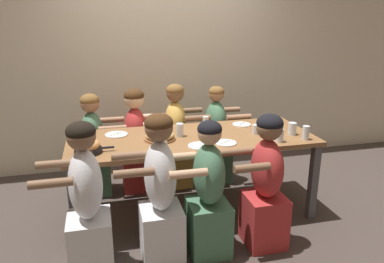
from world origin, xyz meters
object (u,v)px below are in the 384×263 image
(empty_plate_c, at_px, (225,143))
(drinking_glass_e, at_px, (206,122))
(empty_plate_a, at_px, (116,135))
(diner_near_midright, at_px, (265,186))
(cocktail_glass_blue, at_px, (256,130))
(diner_near_center, at_px, (208,195))
(empty_plate_d, at_px, (200,146))
(pizza_board_main, at_px, (160,136))
(drinking_glass_d, at_px, (292,129))
(diner_near_midleft, at_px, (160,195))
(drinking_glass_b, at_px, (280,136))
(drinking_glass_g, at_px, (180,131))
(skillet_bowl, at_px, (88,147))
(drinking_glass_c, at_px, (306,134))
(drinking_glass_f, at_px, (267,121))
(diner_far_left, at_px, (94,149))
(diner_far_center, at_px, (176,140))
(diner_near_left, at_px, (87,205))
(drinking_glass_a, at_px, (163,147))
(empty_plate_b, at_px, (242,124))
(diner_far_midleft, at_px, (136,143))

(empty_plate_c, height_order, drinking_glass_e, drinking_glass_e)
(empty_plate_a, height_order, diner_near_midright, diner_near_midright)
(cocktail_glass_blue, distance_m, diner_near_center, 0.94)
(empty_plate_d, xyz_separation_m, diner_near_midright, (0.45, -0.38, -0.26))
(pizza_board_main, xyz_separation_m, drinking_glass_d, (1.24, -0.15, 0.02))
(drinking_glass_d, height_order, diner_near_midleft, diner_near_midleft)
(drinking_glass_b, height_order, drinking_glass_g, drinking_glass_g)
(empty_plate_c, bearing_deg, drinking_glass_e, 92.33)
(pizza_board_main, bearing_deg, skillet_bowl, -163.20)
(drinking_glass_g, bearing_deg, diner_near_center, -84.15)
(drinking_glass_c, distance_m, drinking_glass_f, 0.52)
(drinking_glass_g, relative_size, diner_far_left, 0.11)
(diner_far_center, distance_m, diner_near_midright, 1.42)
(drinking_glass_d, relative_size, drinking_glass_g, 0.94)
(drinking_glass_f, bearing_deg, diner_near_left, -154.83)
(cocktail_glass_blue, height_order, drinking_glass_a, drinking_glass_a)
(empty_plate_c, relative_size, drinking_glass_g, 1.58)
(drinking_glass_b, relative_size, diner_near_midright, 0.10)
(drinking_glass_e, height_order, diner_near_midright, diner_near_midright)
(drinking_glass_d, xyz_separation_m, diner_near_center, (-0.97, -0.50, -0.32))
(drinking_glass_c, xyz_separation_m, drinking_glass_f, (-0.15, 0.50, -0.01))
(drinking_glass_b, bearing_deg, diner_near_left, -168.61)
(drinking_glass_a, bearing_deg, empty_plate_b, 33.35)
(drinking_glass_e, xyz_separation_m, drinking_glass_f, (0.62, -0.12, -0.00))
(pizza_board_main, distance_m, skillet_bowl, 0.66)
(skillet_bowl, height_order, empty_plate_d, skillet_bowl)
(cocktail_glass_blue, distance_m, drinking_glass_d, 0.34)
(drinking_glass_c, bearing_deg, drinking_glass_a, -178.55)
(drinking_glass_a, distance_m, drinking_glass_g, 0.46)
(cocktail_glass_blue, bearing_deg, diner_near_left, -158.75)
(empty_plate_a, height_order, diner_near_left, diner_near_left)
(skillet_bowl, bearing_deg, drinking_glass_a, -14.51)
(drinking_glass_a, bearing_deg, diner_near_midright, -21.14)
(empty_plate_a, height_order, drinking_glass_b, drinking_glass_b)
(cocktail_glass_blue, height_order, diner_far_left, diner_far_left)
(diner_far_center, bearing_deg, diner_near_center, -0.72)
(empty_plate_b, height_order, drinking_glass_c, drinking_glass_c)
(empty_plate_c, bearing_deg, drinking_glass_a, -170.35)
(empty_plate_a, bearing_deg, drinking_glass_d, -13.19)
(pizza_board_main, height_order, drinking_glass_b, drinking_glass_b)
(empty_plate_b, height_order, diner_far_midleft, diner_far_midleft)
(drinking_glass_d, height_order, diner_near_left, diner_near_left)
(empty_plate_a, distance_m, diner_near_midright, 1.46)
(drinking_glass_f, bearing_deg, cocktail_glass_blue, -134.06)
(diner_near_center, relative_size, diner_far_left, 1.02)
(skillet_bowl, distance_m, diner_near_center, 1.06)
(empty_plate_b, xyz_separation_m, drinking_glass_a, (-0.93, -0.61, 0.05))
(pizza_board_main, bearing_deg, empty_plate_a, 148.39)
(drinking_glass_f, relative_size, drinking_glass_g, 0.86)
(skillet_bowl, relative_size, empty_plate_a, 1.54)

